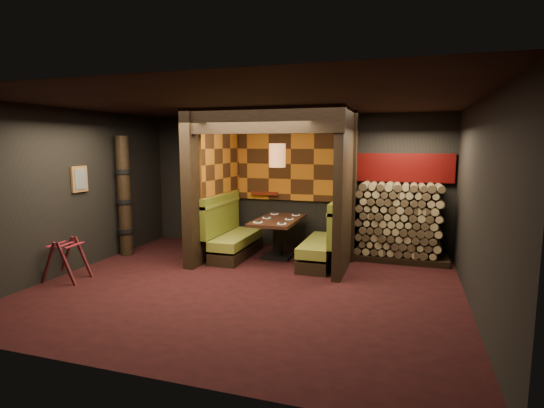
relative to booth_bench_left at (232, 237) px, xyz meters
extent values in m
cube|color=black|center=(0.96, -1.65, -0.41)|extent=(6.50, 5.50, 0.02)
cube|color=black|center=(0.96, -1.65, 2.46)|extent=(6.50, 5.50, 0.02)
cube|color=black|center=(0.96, 1.11, 1.02)|extent=(6.50, 0.02, 2.85)
cube|color=black|center=(0.96, -4.41, 1.02)|extent=(6.50, 0.02, 2.85)
cube|color=black|center=(-2.30, -1.65, 1.02)|extent=(0.02, 5.50, 2.85)
cube|color=black|center=(4.22, -1.65, 1.02)|extent=(0.02, 5.50, 2.85)
cube|color=black|center=(-0.39, 0.00, 1.02)|extent=(0.20, 2.20, 2.85)
cube|color=black|center=(2.26, 0.05, 1.02)|extent=(0.15, 2.10, 2.85)
cube|color=black|center=(0.94, -0.95, 2.23)|extent=(2.85, 0.18, 0.44)
cube|color=#B05E15|center=(0.94, 1.06, 1.42)|extent=(2.40, 0.06, 1.55)
cube|color=#B05E15|center=(-0.27, 0.17, 1.45)|extent=(0.04, 1.85, 1.45)
cube|color=#5D180D|center=(0.36, 1.00, 0.78)|extent=(0.60, 0.12, 0.07)
cube|color=black|center=(0.11, 0.00, -0.29)|extent=(0.55, 1.60, 0.22)
cube|color=olive|center=(0.11, 0.00, -0.04)|extent=(0.55, 1.60, 0.18)
cube|color=#5F6319|center=(-0.23, 0.00, 0.35)|extent=(0.12, 1.60, 0.78)
cube|color=olive|center=(-0.23, 0.00, 0.70)|extent=(0.15, 1.60, 0.06)
cube|color=black|center=(1.79, 0.00, -0.29)|extent=(0.55, 1.60, 0.22)
cube|color=olive|center=(1.79, 0.00, -0.04)|extent=(0.55, 1.60, 0.18)
cube|color=#5F6319|center=(2.12, 0.00, 0.35)|extent=(0.12, 1.60, 0.78)
cube|color=olive|center=(2.12, 0.00, 0.70)|extent=(0.15, 1.60, 0.06)
cube|color=black|center=(0.91, 0.18, -0.37)|extent=(0.55, 0.55, 0.06)
cylinder|color=black|center=(0.91, 0.18, -0.04)|extent=(0.20, 0.20, 0.72)
cube|color=#361A10|center=(0.91, 0.18, 0.35)|extent=(0.81, 1.48, 0.06)
cylinder|color=white|center=(0.68, -0.33, 0.39)|extent=(0.18, 0.18, 0.01)
cube|color=black|center=(0.68, -0.33, 0.41)|extent=(0.07, 0.11, 0.02)
cylinder|color=white|center=(1.14, -0.33, 0.39)|extent=(0.18, 0.18, 0.01)
cube|color=black|center=(1.14, -0.33, 0.41)|extent=(0.07, 0.11, 0.02)
cylinder|color=white|center=(0.68, 0.18, 0.39)|extent=(0.18, 0.18, 0.01)
cube|color=black|center=(0.68, 0.18, 0.41)|extent=(0.07, 0.11, 0.02)
cylinder|color=white|center=(1.15, 0.18, 0.39)|extent=(0.18, 0.18, 0.01)
cube|color=black|center=(1.15, 0.18, 0.41)|extent=(0.07, 0.11, 0.02)
cylinder|color=white|center=(0.68, 0.69, 0.39)|extent=(0.18, 0.18, 0.01)
cube|color=black|center=(0.68, 0.69, 0.41)|extent=(0.07, 0.11, 0.02)
cylinder|color=white|center=(1.15, 0.69, 0.39)|extent=(0.18, 0.18, 0.01)
cube|color=black|center=(1.15, 0.69, 0.41)|extent=(0.07, 0.11, 0.02)
cylinder|color=#A86132|center=(0.91, 0.13, 1.62)|extent=(0.31, 0.31, 0.45)
sphere|color=#FFC672|center=(0.91, 0.13, 1.62)|extent=(0.18, 0.18, 0.18)
cylinder|color=black|center=(0.91, 0.13, 2.15)|extent=(0.02, 0.02, 0.60)
cube|color=brown|center=(-2.26, -1.55, 1.22)|extent=(0.04, 0.36, 0.46)
cube|color=#3F3F3F|center=(-2.23, -1.55, 1.22)|extent=(0.01, 0.27, 0.36)
cube|color=#411215|center=(-2.16, -2.46, -0.08)|extent=(0.33, 0.07, 0.74)
cube|color=#411215|center=(-1.81, -2.43, -0.08)|extent=(0.33, 0.07, 0.74)
cube|color=#411215|center=(-2.20, -2.03, -0.08)|extent=(0.33, 0.07, 0.74)
cube|color=#411215|center=(-1.86, -2.00, -0.08)|extent=(0.33, 0.07, 0.74)
cube|color=maroon|center=(-2.18, -2.25, 0.20)|extent=(0.09, 0.46, 0.01)
cube|color=maroon|center=(-2.01, -2.23, 0.20)|extent=(0.09, 0.46, 0.01)
cube|color=maroon|center=(-1.84, -2.21, 0.20)|extent=(0.09, 0.46, 0.01)
cylinder|color=black|center=(-2.09, -0.55, 0.80)|extent=(0.26, 0.26, 2.40)
cylinder|color=black|center=(-2.09, -0.55, 0.10)|extent=(0.31, 0.31, 0.09)
cylinder|color=black|center=(-2.09, -0.55, 0.70)|extent=(0.31, 0.31, 0.09)
cylinder|color=black|center=(-2.09, -0.55, 1.30)|extent=(0.31, 0.31, 0.09)
cube|color=black|center=(3.25, 0.70, -0.34)|extent=(1.73, 0.70, 0.12)
cube|color=brown|center=(3.25, 0.70, 0.41)|extent=(1.73, 0.70, 1.38)
cube|color=maroon|center=(3.25, 1.03, 1.38)|extent=(1.83, 0.10, 0.56)
cube|color=black|center=(2.35, 0.31, 1.02)|extent=(0.08, 0.08, 2.85)
camera|label=1|loc=(3.32, -7.67, 1.84)|focal=28.00mm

